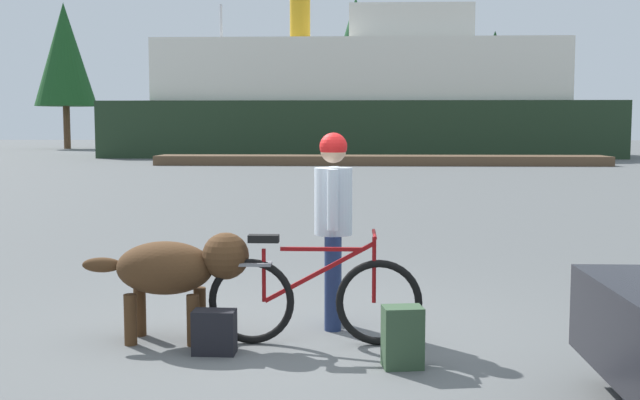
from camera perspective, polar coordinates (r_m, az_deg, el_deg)
The scene contains 13 objects.
ground_plane at distance 6.48m, azimuth -1.07°, elevation -9.94°, with size 160.00×160.00×0.00m, color #595B5B.
bicycle at distance 6.19m, azimuth -0.51°, elevation -7.14°, with size 1.68×0.44×0.89m.
person_cyclist at distance 6.61m, azimuth 0.97°, elevation -0.87°, with size 0.32×0.53×1.66m.
dog at distance 6.35m, azimuth -10.36°, elevation -4.93°, with size 1.34×0.50×0.88m.
backpack at distance 5.68m, azimuth 6.03°, elevation -9.90°, with size 0.28×0.20×0.44m, color #334C33.
handbag_pannier at distance 6.04m, azimuth -7.70°, elevation -9.51°, with size 0.32×0.18×0.34m, color black.
dock_pier at distance 33.51m, azimuth 4.41°, elevation 2.91°, with size 19.10×2.03×0.40m, color brown.
ferry_boat at distance 43.05m, azimuth 3.00°, elevation 7.19°, with size 26.69×7.81×8.52m.
sailboat_moored at distance 42.26m, azimuth -7.11°, elevation 3.82°, with size 7.39×2.07×8.01m.
pine_tree_far_left at distance 58.42m, azimuth -18.10°, elevation 10.01°, with size 4.26×4.26×10.18m.
pine_tree_center at distance 54.63m, azimuth 2.61°, elevation 10.90°, with size 4.18×4.18×10.37m.
pine_tree_far_right at distance 58.10m, azimuth 12.57°, elevation 8.95°, with size 4.16×4.16×8.37m.
pine_tree_mid_back at distance 60.86m, azimuth 2.36°, elevation 9.69°, with size 3.06×3.06×10.20m.
Camera 1 is at (0.38, -6.23, 1.73)m, focal length 43.96 mm.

